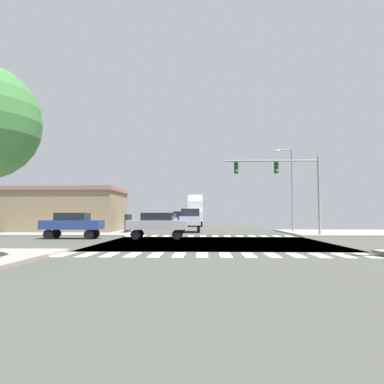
{
  "coord_description": "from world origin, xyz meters",
  "views": [
    {
      "loc": [
        -0.67,
        -23.38,
        1.71
      ],
      "look_at": [
        -1.54,
        3.78,
        3.41
      ],
      "focal_mm": 34.73,
      "sensor_mm": 36.0,
      "label": 1
    }
  ],
  "objects_px": {
    "box_truck_leading_1": "(195,210)",
    "pickup_farside_1": "(191,219)",
    "sedan_outer_5": "(72,223)",
    "suv_queued_1": "(179,217)",
    "traffic_signal_mast": "(282,176)",
    "street_lamp": "(290,183)",
    "sedan_trailing_3": "(157,223)",
    "bank_building": "(53,210)",
    "sedan_middle_4": "(169,220)"
  },
  "relations": [
    {
      "from": "street_lamp",
      "to": "sedan_outer_5",
      "type": "xyz_separation_m",
      "value": [
        -18.25,
        -10.54,
        -3.87
      ]
    },
    {
      "from": "traffic_signal_mast",
      "to": "sedan_trailing_3",
      "type": "xyz_separation_m",
      "value": [
        -9.82,
        -3.84,
        -3.82
      ]
    },
    {
      "from": "suv_queued_1",
      "to": "box_truck_leading_1",
      "type": "relative_size",
      "value": 0.64
    },
    {
      "from": "box_truck_leading_1",
      "to": "sedan_trailing_3",
      "type": "bearing_deg",
      "value": 86.21
    },
    {
      "from": "suv_queued_1",
      "to": "sedan_outer_5",
      "type": "relative_size",
      "value": 1.07
    },
    {
      "from": "sedan_trailing_3",
      "to": "pickup_farside_1",
      "type": "bearing_deg",
      "value": 169.08
    },
    {
      "from": "suv_queued_1",
      "to": "traffic_signal_mast",
      "type": "bearing_deg",
      "value": 108.08
    },
    {
      "from": "street_lamp",
      "to": "sedan_middle_4",
      "type": "height_order",
      "value": "street_lamp"
    },
    {
      "from": "box_truck_leading_1",
      "to": "sedan_trailing_3",
      "type": "height_order",
      "value": "box_truck_leading_1"
    },
    {
      "from": "bank_building",
      "to": "sedan_outer_5",
      "type": "relative_size",
      "value": 3.61
    },
    {
      "from": "bank_building",
      "to": "sedan_outer_5",
      "type": "height_order",
      "value": "bank_building"
    },
    {
      "from": "bank_building",
      "to": "sedan_middle_4",
      "type": "relative_size",
      "value": 3.61
    },
    {
      "from": "suv_queued_1",
      "to": "box_truck_leading_1",
      "type": "height_order",
      "value": "box_truck_leading_1"
    },
    {
      "from": "traffic_signal_mast",
      "to": "street_lamp",
      "type": "distance_m",
      "value": 7.05
    },
    {
      "from": "sedan_middle_4",
      "to": "sedan_outer_5",
      "type": "xyz_separation_m",
      "value": [
        -5.29,
        -18.91,
        0.0
      ]
    },
    {
      "from": "suv_queued_1",
      "to": "box_truck_leading_1",
      "type": "distance_m",
      "value": 6.87
    },
    {
      "from": "suv_queued_1",
      "to": "sedan_middle_4",
      "type": "xyz_separation_m",
      "value": [
        0.0,
        -17.93,
        -0.28
      ]
    },
    {
      "from": "sedan_middle_4",
      "to": "sedan_outer_5",
      "type": "bearing_deg",
      "value": 74.39
    },
    {
      "from": "bank_building",
      "to": "sedan_trailing_3",
      "type": "relative_size",
      "value": 3.61
    },
    {
      "from": "suv_queued_1",
      "to": "sedan_trailing_3",
      "type": "distance_m",
      "value": 36.86
    },
    {
      "from": "street_lamp",
      "to": "sedan_trailing_3",
      "type": "distance_m",
      "value": 16.44
    },
    {
      "from": "street_lamp",
      "to": "bank_building",
      "type": "relative_size",
      "value": 0.54
    },
    {
      "from": "traffic_signal_mast",
      "to": "sedan_middle_4",
      "type": "distance_m",
      "value": 18.92
    },
    {
      "from": "sedan_trailing_3",
      "to": "street_lamp",
      "type": "bearing_deg",
      "value": 131.27
    },
    {
      "from": "bank_building",
      "to": "suv_queued_1",
      "type": "xyz_separation_m",
      "value": [
        11.1,
        26.35,
        -0.83
      ]
    },
    {
      "from": "pickup_farside_1",
      "to": "sedan_trailing_3",
      "type": "height_order",
      "value": "pickup_farside_1"
    },
    {
      "from": "traffic_signal_mast",
      "to": "sedan_trailing_3",
      "type": "relative_size",
      "value": 1.81
    },
    {
      "from": "street_lamp",
      "to": "sedan_trailing_3",
      "type": "bearing_deg",
      "value": -138.73
    },
    {
      "from": "pickup_farside_1",
      "to": "sedan_trailing_3",
      "type": "xyz_separation_m",
      "value": [
        -2.04,
        -10.58,
        -0.17
      ]
    },
    {
      "from": "pickup_farside_1",
      "to": "sedan_middle_4",
      "type": "relative_size",
      "value": 1.19
    },
    {
      "from": "pickup_farside_1",
      "to": "sedan_outer_5",
      "type": "bearing_deg",
      "value": 51.93
    },
    {
      "from": "street_lamp",
      "to": "bank_building",
      "type": "bearing_deg",
      "value": -179.9
    },
    {
      "from": "box_truck_leading_1",
      "to": "bank_building",
      "type": "bearing_deg",
      "value": 55.18
    },
    {
      "from": "bank_building",
      "to": "sedan_trailing_3",
      "type": "distance_m",
      "value": 16.03
    },
    {
      "from": "traffic_signal_mast",
      "to": "bank_building",
      "type": "relative_size",
      "value": 0.5
    },
    {
      "from": "sedan_trailing_3",
      "to": "sedan_outer_5",
      "type": "bearing_deg",
      "value": -90.0
    },
    {
      "from": "traffic_signal_mast",
      "to": "bank_building",
      "type": "bearing_deg",
      "value": 163.08
    },
    {
      "from": "suv_queued_1",
      "to": "sedan_trailing_3",
      "type": "bearing_deg",
      "value": 91.49
    },
    {
      "from": "traffic_signal_mast",
      "to": "box_truck_leading_1",
      "type": "height_order",
      "value": "traffic_signal_mast"
    },
    {
      "from": "bank_building",
      "to": "suv_queued_1",
      "type": "distance_m",
      "value": 28.6
    },
    {
      "from": "traffic_signal_mast",
      "to": "bank_building",
      "type": "distance_m",
      "value": 23.03
    },
    {
      "from": "suv_queued_1",
      "to": "box_truck_leading_1",
      "type": "xyz_separation_m",
      "value": [
        3.0,
        -6.07,
        1.17
      ]
    },
    {
      "from": "traffic_signal_mast",
      "to": "sedan_outer_5",
      "type": "xyz_separation_m",
      "value": [
        -16.06,
        -3.84,
        -3.82
      ]
    },
    {
      "from": "box_truck_leading_1",
      "to": "pickup_farside_1",
      "type": "bearing_deg",
      "value": 90.0
    },
    {
      "from": "sedan_trailing_3",
      "to": "sedan_middle_4",
      "type": "xyz_separation_m",
      "value": [
        -0.96,
        18.91,
        0.0
      ]
    },
    {
      "from": "bank_building",
      "to": "pickup_farside_1",
      "type": "relative_size",
      "value": 3.04
    },
    {
      "from": "traffic_signal_mast",
      "to": "suv_queued_1",
      "type": "distance_m",
      "value": 34.9
    },
    {
      "from": "street_lamp",
      "to": "sedan_outer_5",
      "type": "relative_size",
      "value": 1.95
    },
    {
      "from": "pickup_farside_1",
      "to": "sedan_trailing_3",
      "type": "distance_m",
      "value": 10.77
    },
    {
      "from": "street_lamp",
      "to": "suv_queued_1",
      "type": "bearing_deg",
      "value": 116.24
    }
  ]
}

